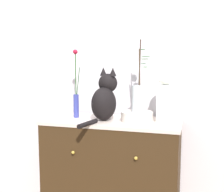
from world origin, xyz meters
TOP-DOWN VIEW (x-y plane):
  - wall_back at (0.00, 0.29)m, footprint 4.40×0.08m
  - sideboard at (0.00, -0.00)m, footprint 1.02×0.44m
  - cat_sitting at (-0.05, -0.01)m, footprint 0.22×0.44m
  - vase_slim_green at (-0.29, 0.01)m, footprint 0.06×0.04m
  - bowl_porcelain at (0.19, 0.01)m, footprint 0.23×0.23m
  - vase_glass_clear at (0.19, 0.01)m, footprint 0.13×0.10m
  - jar_lidded_porcelain at (0.38, 0.07)m, footprint 0.11×0.11m

SIDE VIEW (x-z plane):
  - sideboard at x=0.00m, z-range 0.00..0.93m
  - bowl_porcelain at x=0.19m, z-range 0.92..0.99m
  - vase_slim_green at x=-0.29m, z-range 0.82..1.34m
  - jar_lidded_porcelain at x=0.38m, z-range 0.91..1.26m
  - cat_sitting at x=-0.05m, z-range 0.89..1.28m
  - vase_glass_clear at x=0.19m, z-range 0.86..1.38m
  - wall_back at x=0.00m, z-range 0.00..2.60m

